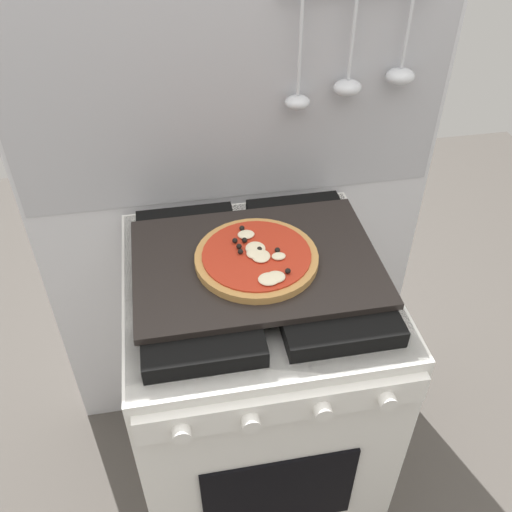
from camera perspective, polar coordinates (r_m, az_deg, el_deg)
ground_plane at (r=1.97m, az=0.00°, el=-21.07°), size 4.00×4.00×0.00m
kitchen_backsplash at (r=1.58m, az=-2.08°, el=3.89°), size 1.10×0.09×1.55m
stove at (r=1.58m, az=0.01°, el=-13.29°), size 0.60×0.64×0.90m
baking_tray at (r=1.25m, az=0.00°, el=-0.63°), size 0.54×0.38×0.02m
pizza_left at (r=1.23m, az=-0.08°, el=-0.18°), size 0.27×0.27×0.03m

